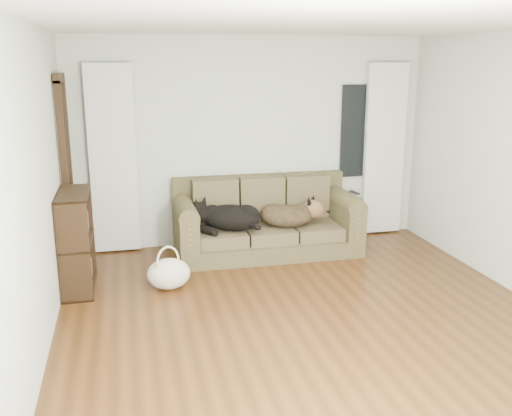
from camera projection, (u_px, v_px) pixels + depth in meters
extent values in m
plane|color=#3D230E|center=(310.00, 322.00, 5.17)|extent=(5.00, 5.00, 0.00)
plane|color=white|center=(318.00, 22.00, 4.52)|extent=(5.00, 5.00, 0.00)
cube|color=#B5BDB1|center=(251.00, 142.00, 7.20)|extent=(4.50, 0.04, 2.60)
cube|color=#B5BDB1|center=(34.00, 196.00, 4.35)|extent=(0.04, 5.00, 2.60)
cube|color=silver|center=(113.00, 160.00, 6.79)|extent=(0.55, 0.08, 2.25)
cube|color=silver|center=(384.00, 150.00, 7.56)|extent=(0.55, 0.08, 2.25)
cube|color=black|center=(359.00, 131.00, 7.46)|extent=(0.50, 0.03, 1.20)
cube|color=black|center=(67.00, 176.00, 6.36)|extent=(0.07, 0.60, 2.10)
cube|color=#3D3524|center=(267.00, 217.00, 6.94)|extent=(2.21, 0.95, 0.90)
ellipsoid|color=black|center=(228.00, 219.00, 6.76)|extent=(0.87, 0.78, 0.30)
ellipsoid|color=black|center=(289.00, 215.00, 6.90)|extent=(0.78, 0.67, 0.29)
cube|color=black|center=(354.00, 193.00, 6.97)|extent=(0.07, 0.18, 0.02)
ellipsoid|color=beige|center=(169.00, 274.00, 5.89)|extent=(0.53, 0.47, 0.33)
cube|color=black|center=(77.00, 242.00, 5.83)|extent=(0.36, 0.84, 1.02)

